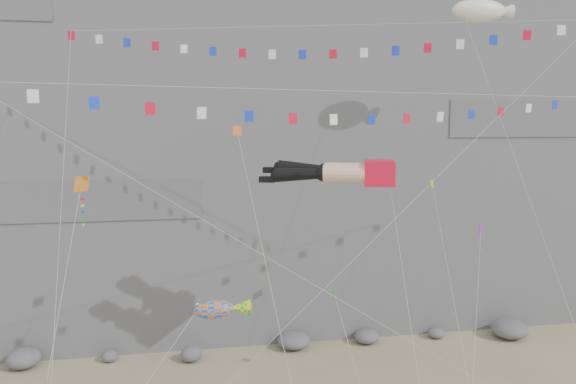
# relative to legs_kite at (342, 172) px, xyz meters

# --- Properties ---
(cliff) EXTENTS (80.00, 28.00, 50.00)m
(cliff) POSITION_rel_legs_kite_xyz_m (-1.16, 24.26, 10.20)
(cliff) COLOR slate
(cliff) RESTS_ON ground
(talus_boulders) EXTENTS (60.00, 3.00, 1.20)m
(talus_boulders) POSITION_rel_legs_kite_xyz_m (-1.16, 9.26, -14.20)
(talus_boulders) COLOR slate
(talus_boulders) RESTS_ON ground
(legs_kite) EXTENTS (8.28, 17.47, 20.73)m
(legs_kite) POSITION_rel_legs_kite_xyz_m (0.00, 0.00, 0.00)
(legs_kite) COLOR red
(legs_kite) RESTS_ON ground
(flag_banner_upper) EXTENTS (29.89, 16.70, 29.77)m
(flag_banner_upper) POSITION_rel_legs_kite_xyz_m (-1.28, 1.21, 8.68)
(flag_banner_upper) COLOR red
(flag_banner_upper) RESTS_ON ground
(flag_banner_lower) EXTENTS (34.22, 10.50, 24.22)m
(flag_banner_lower) POSITION_rel_legs_kite_xyz_m (-0.41, -3.55, 4.60)
(flag_banner_lower) COLOR red
(flag_banner_lower) RESTS_ON ground
(harlequin_kite) EXTENTS (2.70, 9.67, 17.24)m
(harlequin_kite) POSITION_rel_legs_kite_xyz_m (-14.27, -3.70, -0.08)
(harlequin_kite) COLOR red
(harlequin_kite) RESTS_ON ground
(fish_windsock) EXTENTS (10.28, 6.81, 13.69)m
(fish_windsock) POSITION_rel_legs_kite_xyz_m (-8.02, -5.88, -6.04)
(fish_windsock) COLOR orange
(fish_windsock) RESTS_ON ground
(blimp_windsock) EXTENTS (4.55, 15.01, 28.98)m
(blimp_windsock) POSITION_rel_legs_kite_xyz_m (10.57, 3.93, 10.43)
(blimp_windsock) COLOR #F9E8CD
(blimp_windsock) RESTS_ON ground
(small_kite_a) EXTENTS (3.15, 12.50, 21.12)m
(small_kite_a) POSITION_rel_legs_kite_xyz_m (-6.31, -1.41, 2.20)
(small_kite_a) COLOR #E64F13
(small_kite_a) RESTS_ON ground
(small_kite_b) EXTENTS (6.22, 10.25, 16.02)m
(small_kite_b) POSITION_rel_legs_kite_xyz_m (7.54, -2.95, -3.27)
(small_kite_b) COLOR purple
(small_kite_b) RESTS_ON ground
(small_kite_c) EXTENTS (1.54, 9.92, 12.84)m
(small_kite_c) POSITION_rel_legs_kite_xyz_m (-1.61, -4.69, -6.11)
(small_kite_c) COLOR #179618
(small_kite_c) RESTS_ON ground
(small_kite_d) EXTENTS (4.56, 17.06, 21.77)m
(small_kite_d) POSITION_rel_legs_kite_xyz_m (6.45, 1.24, -1.33)
(small_kite_d) COLOR yellow
(small_kite_d) RESTS_ON ground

